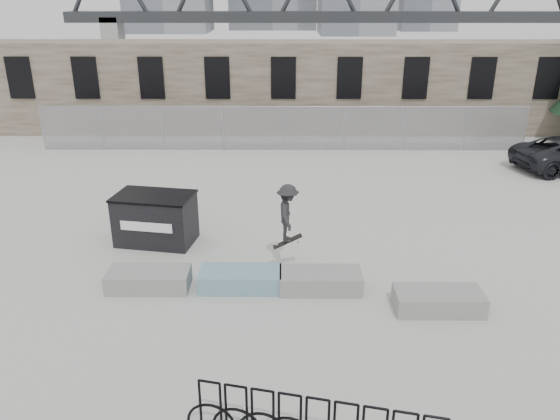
% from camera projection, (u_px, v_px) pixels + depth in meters
% --- Properties ---
extents(ground, '(120.00, 120.00, 0.00)m').
position_uv_depth(ground, '(283.00, 286.00, 13.57)').
color(ground, '#B3B3AE').
rests_on(ground, ground).
extents(stone_wall, '(36.00, 2.58, 4.50)m').
position_uv_depth(stone_wall, '(283.00, 87.00, 27.78)').
color(stone_wall, brown).
rests_on(stone_wall, ground).
extents(chainlink_fence, '(22.06, 0.06, 2.02)m').
position_uv_depth(chainlink_fence, '(283.00, 128.00, 24.77)').
color(chainlink_fence, gray).
rests_on(chainlink_fence, ground).
extents(planter_far_left, '(2.00, 0.90, 0.47)m').
position_uv_depth(planter_far_left, '(149.00, 279.00, 13.40)').
color(planter_far_left, gray).
rests_on(planter_far_left, ground).
extents(planter_center_left, '(2.00, 0.90, 0.47)m').
position_uv_depth(planter_center_left, '(241.00, 278.00, 13.41)').
color(planter_center_left, teal).
rests_on(planter_center_left, ground).
extents(planter_center_right, '(2.00, 0.90, 0.47)m').
position_uv_depth(planter_center_right, '(320.00, 280.00, 13.34)').
color(planter_center_right, gray).
rests_on(planter_center_right, ground).
extents(planter_offset, '(2.00, 0.90, 0.47)m').
position_uv_depth(planter_offset, '(438.00, 300.00, 12.48)').
color(planter_offset, gray).
rests_on(planter_offset, ground).
extents(dumpster, '(2.41, 1.71, 1.46)m').
position_uv_depth(dumpster, '(155.00, 218.00, 15.70)').
color(dumpster, black).
rests_on(dumpster, ground).
extents(truss_bridge, '(70.00, 3.00, 9.80)m').
position_uv_depth(truss_bridge, '(370.00, 16.00, 62.97)').
color(truss_bridge, '#2D3033').
rests_on(truss_bridge, ground).
extents(skateboarder, '(0.77, 0.99, 1.71)m').
position_uv_depth(skateboarder, '(288.00, 213.00, 13.75)').
color(skateboarder, '#252527').
rests_on(skateboarder, ground).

